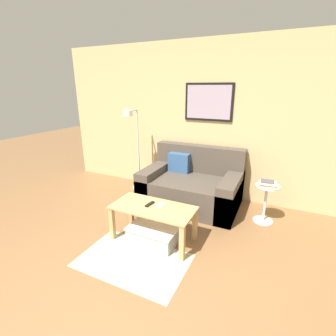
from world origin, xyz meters
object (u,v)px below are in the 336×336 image
Objects in this scene: storage_bin at (154,234)px; floor_lamp at (134,146)px; remote_control at (150,204)px; side_table at (265,200)px; cell_phone at (161,205)px; book_stack at (268,183)px; coffee_table at (153,213)px; couch at (192,186)px.

storage_bin is 0.41× the size of floor_lamp.
remote_control is at bearing 140.87° from storage_bin.
cell_phone is at bearing -140.02° from side_table.
book_stack reaches higher than remote_control.
book_stack reaches higher than side_table.
book_stack is at bearing 43.01° from storage_bin.
book_stack is (1.18, 1.10, 0.47)m from storage_bin.
side_table is 1.63m from remote_control.
cell_phone is (0.06, 0.09, 0.09)m from coffee_table.
storage_bin is at bearing -55.70° from coffee_table.
floor_lamp reaches higher than book_stack.
storage_bin is 0.37m from remote_control.
coffee_table is 1.70× the size of storage_bin.
floor_lamp is 1.56m from remote_control.
storage_bin is 0.37m from cell_phone.
coffee_table is at bearing 124.30° from storage_bin.
couch is at bearing 174.54° from side_table.
remote_control is (-1.27, -1.02, -0.12)m from book_stack.
book_stack is at bearing 106.98° from side_table.
book_stack is at bearing 41.19° from coffee_table.
couch is 1.08m from cell_phone.
side_table is at bearing 42.74° from storage_bin.
floor_lamp is 9.80× the size of remote_control.
floor_lamp is 2.30m from side_table.
book_stack is (1.21, 1.06, 0.22)m from coffee_table.
couch reaches higher than coffee_table.
floor_lamp is at bearing 175.98° from side_table.
coffee_table is 0.14m from cell_phone.
couch is 1.23m from floor_lamp.
remote_control reaches higher than coffee_table.
couch is at bearing 86.23° from coffee_table.
remote_control is (-0.14, -1.12, 0.16)m from couch.
book_stack is 1.68× the size of cell_phone.
couch is 1.16m from coffee_table.
side_table is at bearing 39.78° from cell_phone.
storage_bin is (-0.05, -1.20, -0.19)m from couch.
coffee_table is (-0.08, -1.16, 0.06)m from couch.
coffee_table is 6.78× the size of remote_control.
coffee_table is 1.65m from floor_lamp.
storage_bin is (0.03, -0.04, -0.25)m from coffee_table.
remote_control is at bearing -141.35° from side_table.
remote_control is at bearing -97.00° from couch.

